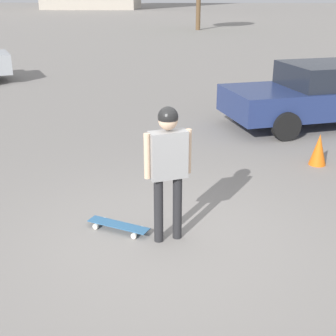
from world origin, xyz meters
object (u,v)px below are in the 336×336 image
(car_parked_near, at_px, (325,94))
(traffic_cone, at_px, (319,150))
(person, at_px, (168,158))
(skateboard, at_px, (118,226))

(car_parked_near, xyz_separation_m, traffic_cone, (0.80, 2.85, -0.46))
(person, distance_m, car_parked_near, 6.77)
(skateboard, xyz_separation_m, traffic_cone, (-3.35, -2.75, 0.23))
(traffic_cone, bearing_deg, car_parked_near, -105.68)
(person, xyz_separation_m, traffic_cone, (-2.66, -2.95, -0.84))
(person, relative_size, traffic_cone, 3.00)
(person, distance_m, traffic_cone, 4.06)
(person, xyz_separation_m, car_parked_near, (-3.46, -5.80, -0.38))
(traffic_cone, bearing_deg, person, 48.01)
(person, bearing_deg, car_parked_near, 36.26)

